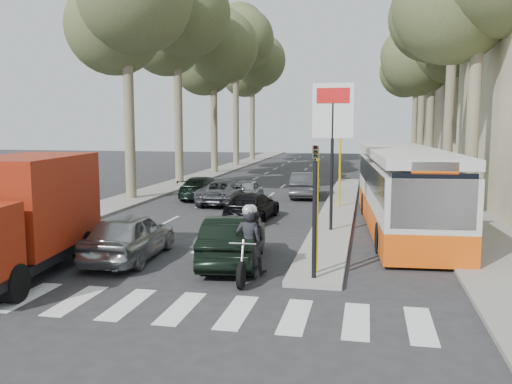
# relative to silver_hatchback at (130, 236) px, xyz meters

# --- Properties ---
(ground) EXTENTS (120.00, 120.00, 0.00)m
(ground) POSITION_rel_silver_hatchback_xyz_m (2.52, 0.11, -0.74)
(ground) COLOR #28282B
(ground) RESTS_ON ground
(sidewalk_right) EXTENTS (3.20, 70.00, 0.12)m
(sidewalk_right) POSITION_rel_silver_hatchback_xyz_m (11.12, 25.11, -0.68)
(sidewalk_right) COLOR gray
(sidewalk_right) RESTS_ON ground
(median_left) EXTENTS (2.40, 64.00, 0.12)m
(median_left) POSITION_rel_silver_hatchback_xyz_m (-5.48, 28.11, -0.68)
(median_left) COLOR gray
(median_left) RESTS_ON ground
(traffic_island) EXTENTS (1.50, 26.00, 0.16)m
(traffic_island) POSITION_rel_silver_hatchback_xyz_m (5.77, 11.11, -0.66)
(traffic_island) COLOR gray
(traffic_island) RESTS_ON ground
(building_far) EXTENTS (11.00, 20.00, 16.00)m
(building_far) POSITION_rel_silver_hatchback_xyz_m (18.02, 34.11, 7.26)
(building_far) COLOR #B7A88E
(building_far) RESTS_ON ground
(billboard) EXTENTS (1.50, 12.10, 5.60)m
(billboard) POSITION_rel_silver_hatchback_xyz_m (5.77, 5.11, 2.96)
(billboard) COLOR yellow
(billboard) RESTS_ON ground
(traffic_light_island) EXTENTS (0.16, 0.41, 3.60)m
(traffic_light_island) POSITION_rel_silver_hatchback_xyz_m (5.77, -1.39, 1.75)
(traffic_light_island) COLOR black
(traffic_light_island) RESTS_ON ground
(tree_l_a) EXTENTS (7.40, 7.20, 14.10)m
(tree_l_a) POSITION_rel_silver_hatchback_xyz_m (-5.36, 12.22, 9.64)
(tree_l_a) COLOR #6B604C
(tree_l_a) RESTS_ON ground
(tree_l_b) EXTENTS (7.40, 7.20, 14.88)m
(tree_l_b) POSITION_rel_silver_hatchback_xyz_m (-5.46, 20.22, 10.33)
(tree_l_b) COLOR #6B604C
(tree_l_b) RESTS_ON ground
(tree_l_c) EXTENTS (7.40, 7.20, 13.71)m
(tree_l_c) POSITION_rel_silver_hatchback_xyz_m (-5.26, 28.22, 9.30)
(tree_l_c) COLOR #6B604C
(tree_l_c) RESTS_ON ground
(tree_l_d) EXTENTS (7.40, 7.20, 15.66)m
(tree_l_d) POSITION_rel_silver_hatchback_xyz_m (-5.36, 36.22, 11.02)
(tree_l_d) COLOR #6B604C
(tree_l_d) RESTS_ON ground
(tree_l_e) EXTENTS (7.40, 7.20, 14.49)m
(tree_l_e) POSITION_rel_silver_hatchback_xyz_m (-5.46, 44.22, 9.99)
(tree_l_e) COLOR #6B604C
(tree_l_e) RESTS_ON ground
(tree_r_c) EXTENTS (7.40, 7.20, 13.32)m
(tree_r_c) POSITION_rel_silver_hatchback_xyz_m (11.54, 26.22, 8.95)
(tree_r_c) COLOR #6B604C
(tree_r_c) RESTS_ON ground
(tree_r_d) EXTENTS (7.40, 7.20, 14.88)m
(tree_r_d) POSITION_rel_silver_hatchback_xyz_m (11.64, 34.22, 10.33)
(tree_r_d) COLOR #6B604C
(tree_r_d) RESTS_ON ground
(tree_r_e) EXTENTS (7.40, 7.20, 14.10)m
(tree_r_e) POSITION_rel_silver_hatchback_xyz_m (11.74, 42.22, 9.64)
(tree_r_e) COLOR #6B604C
(tree_r_e) RESTS_ON ground
(silver_hatchback) EXTENTS (1.92, 4.41, 1.48)m
(silver_hatchback) POSITION_rel_silver_hatchback_xyz_m (0.00, 0.00, 0.00)
(silver_hatchback) COLOR #A0A4A8
(silver_hatchback) RESTS_ON ground
(dark_hatchback) EXTENTS (2.01, 4.53, 1.44)m
(dark_hatchback) POSITION_rel_silver_hatchback_xyz_m (3.24, 0.17, -0.02)
(dark_hatchback) COLOR black
(dark_hatchback) RESTS_ON ground
(queue_car_a) EXTENTS (2.27, 4.59, 1.25)m
(queue_car_a) POSITION_rel_silver_hatchback_xyz_m (-0.04, 11.69, -0.11)
(queue_car_a) COLOR #55575D
(queue_car_a) RESTS_ON ground
(queue_car_b) EXTENTS (1.97, 4.25, 1.20)m
(queue_car_b) POSITION_rel_silver_hatchback_xyz_m (2.23, 7.40, -0.14)
(queue_car_b) COLOR black
(queue_car_b) RESTS_ON ground
(queue_car_c) EXTENTS (1.52, 3.49, 1.17)m
(queue_car_c) POSITION_rel_silver_hatchback_xyz_m (0.78, 13.11, -0.16)
(queue_car_c) COLOR #9B9DA3
(queue_car_c) RESTS_ON ground
(queue_car_d) EXTENTS (1.70, 4.33, 1.40)m
(queue_car_d) POSITION_rel_silver_hatchback_xyz_m (3.67, 15.11, -0.04)
(queue_car_d) COLOR #484A4F
(queue_car_d) RESTS_ON ground
(queue_car_e) EXTENTS (1.79, 4.30, 1.24)m
(queue_car_e) POSITION_rel_silver_hatchback_xyz_m (-1.83, 13.29, -0.12)
(queue_car_e) COLOR black
(queue_car_e) RESTS_ON ground
(red_truck) EXTENTS (2.91, 6.28, 3.24)m
(red_truck) POSITION_rel_silver_hatchback_xyz_m (-2.14, -2.19, 0.97)
(red_truck) COLOR black
(red_truck) RESTS_ON ground
(city_bus) EXTENTS (3.49, 12.26, 3.19)m
(city_bus) POSITION_rel_silver_hatchback_xyz_m (8.45, 6.38, 0.94)
(city_bus) COLOR #E2510C
(city_bus) RESTS_ON ground
(motorcycle) EXTENTS (0.86, 2.38, 2.03)m
(motorcycle) POSITION_rel_silver_hatchback_xyz_m (4.01, -1.13, 0.18)
(motorcycle) COLOR black
(motorcycle) RESTS_ON ground
(pedestrian_near) EXTENTS (0.91, 1.20, 1.83)m
(pedestrian_near) POSITION_rel_silver_hatchback_xyz_m (10.91, 6.46, 0.30)
(pedestrian_near) COLOR #3A2D43
(pedestrian_near) RESTS_ON sidewalk_right
(pedestrian_far) EXTENTS (1.20, 1.00, 1.72)m
(pedestrian_far) POSITION_rel_silver_hatchback_xyz_m (9.72, 10.73, 0.24)
(pedestrian_far) COLOR #716555
(pedestrian_far) RESTS_ON sidewalk_right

